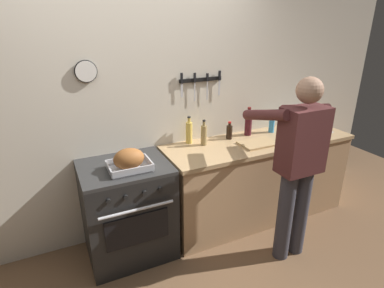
{
  "coord_description": "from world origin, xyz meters",
  "views": [
    {
      "loc": [
        -0.74,
        -1.46,
        2.06
      ],
      "look_at": [
        0.36,
        0.85,
        1.05
      ],
      "focal_mm": 29.49,
      "sensor_mm": 36.0,
      "label": 1
    }
  ],
  "objects_px": {
    "cutting_board": "(258,143)",
    "roasting_pan": "(129,160)",
    "stove": "(128,210)",
    "bottle_soy_sauce": "(229,132)",
    "person_cook": "(298,160)",
    "bottle_cooking_oil": "(189,132)",
    "bottle_wine_red": "(248,123)",
    "bottle_vinegar": "(204,135)",
    "bottle_dish_soap": "(272,123)"
  },
  "relations": [
    {
      "from": "cutting_board",
      "to": "roasting_pan",
      "type": "bearing_deg",
      "value": -179.64
    },
    {
      "from": "stove",
      "to": "bottle_soy_sauce",
      "type": "relative_size",
      "value": 4.84
    },
    {
      "from": "bottle_soy_sauce",
      "to": "person_cook",
      "type": "bearing_deg",
      "value": -77.77
    },
    {
      "from": "roasting_pan",
      "to": "bottle_cooking_oil",
      "type": "bearing_deg",
      "value": 25.65
    },
    {
      "from": "bottle_soy_sauce",
      "to": "bottle_wine_red",
      "type": "bearing_deg",
      "value": 3.9
    },
    {
      "from": "cutting_board",
      "to": "bottle_vinegar",
      "type": "relative_size",
      "value": 1.39
    },
    {
      "from": "bottle_soy_sauce",
      "to": "bottle_wine_red",
      "type": "distance_m",
      "value": 0.25
    },
    {
      "from": "bottle_dish_soap",
      "to": "cutting_board",
      "type": "bearing_deg",
      "value": -146.16
    },
    {
      "from": "roasting_pan",
      "to": "bottle_vinegar",
      "type": "relative_size",
      "value": 1.36
    },
    {
      "from": "roasting_pan",
      "to": "bottle_soy_sauce",
      "type": "xyz_separation_m",
      "value": [
        1.13,
        0.27,
        -0.01
      ]
    },
    {
      "from": "person_cook",
      "to": "bottle_dish_soap",
      "type": "distance_m",
      "value": 0.87
    },
    {
      "from": "roasting_pan",
      "to": "bottle_dish_soap",
      "type": "xyz_separation_m",
      "value": [
        1.66,
        0.25,
        0.02
      ]
    },
    {
      "from": "stove",
      "to": "bottle_wine_red",
      "type": "height_order",
      "value": "bottle_wine_red"
    },
    {
      "from": "roasting_pan",
      "to": "cutting_board",
      "type": "height_order",
      "value": "roasting_pan"
    },
    {
      "from": "bottle_cooking_oil",
      "to": "stove",
      "type": "bearing_deg",
      "value": -161.69
    },
    {
      "from": "bottle_soy_sauce",
      "to": "bottle_wine_red",
      "type": "xyz_separation_m",
      "value": [
        0.25,
        0.02,
        0.05
      ]
    },
    {
      "from": "roasting_pan",
      "to": "bottle_wine_red",
      "type": "xyz_separation_m",
      "value": [
        1.38,
        0.28,
        0.04
      ]
    },
    {
      "from": "stove",
      "to": "bottle_dish_soap",
      "type": "height_order",
      "value": "bottle_dish_soap"
    },
    {
      "from": "cutting_board",
      "to": "bottle_vinegar",
      "type": "distance_m",
      "value": 0.55
    },
    {
      "from": "stove",
      "to": "bottle_soy_sauce",
      "type": "distance_m",
      "value": 1.28
    },
    {
      "from": "bottle_vinegar",
      "to": "bottle_wine_red",
      "type": "xyz_separation_m",
      "value": [
        0.56,
        0.06,
        0.02
      ]
    },
    {
      "from": "cutting_board",
      "to": "bottle_vinegar",
      "type": "xyz_separation_m",
      "value": [
        -0.49,
        0.22,
        0.1
      ]
    },
    {
      "from": "bottle_vinegar",
      "to": "bottle_wine_red",
      "type": "bearing_deg",
      "value": 5.64
    },
    {
      "from": "stove",
      "to": "roasting_pan",
      "type": "relative_size",
      "value": 2.56
    },
    {
      "from": "cutting_board",
      "to": "bottle_cooking_oil",
      "type": "height_order",
      "value": "bottle_cooking_oil"
    },
    {
      "from": "stove",
      "to": "roasting_pan",
      "type": "distance_m",
      "value": 0.54
    },
    {
      "from": "bottle_dish_soap",
      "to": "bottle_wine_red",
      "type": "height_order",
      "value": "bottle_wine_red"
    },
    {
      "from": "roasting_pan",
      "to": "bottle_soy_sauce",
      "type": "height_order",
      "value": "same"
    },
    {
      "from": "cutting_board",
      "to": "bottle_vinegar",
      "type": "height_order",
      "value": "bottle_vinegar"
    },
    {
      "from": "cutting_board",
      "to": "bottle_soy_sauce",
      "type": "bearing_deg",
      "value": 123.89
    },
    {
      "from": "cutting_board",
      "to": "bottle_cooking_oil",
      "type": "relative_size",
      "value": 1.29
    },
    {
      "from": "bottle_cooking_oil",
      "to": "bottle_wine_red",
      "type": "bearing_deg",
      "value": -4.44
    },
    {
      "from": "roasting_pan",
      "to": "bottle_wine_red",
      "type": "relative_size",
      "value": 1.15
    },
    {
      "from": "bottle_vinegar",
      "to": "bottle_soy_sauce",
      "type": "distance_m",
      "value": 0.32
    },
    {
      "from": "person_cook",
      "to": "bottle_wine_red",
      "type": "xyz_separation_m",
      "value": [
        0.07,
        0.83,
        0.08
      ]
    },
    {
      "from": "roasting_pan",
      "to": "cutting_board",
      "type": "bearing_deg",
      "value": 0.36
    },
    {
      "from": "roasting_pan",
      "to": "stove",
      "type": "bearing_deg",
      "value": 104.24
    },
    {
      "from": "bottle_soy_sauce",
      "to": "bottle_cooking_oil",
      "type": "relative_size",
      "value": 0.67
    },
    {
      "from": "roasting_pan",
      "to": "bottle_cooking_oil",
      "type": "distance_m",
      "value": 0.78
    },
    {
      "from": "stove",
      "to": "cutting_board",
      "type": "relative_size",
      "value": 2.5
    },
    {
      "from": "bottle_vinegar",
      "to": "bottle_cooking_oil",
      "type": "distance_m",
      "value": 0.15
    },
    {
      "from": "stove",
      "to": "roasting_pan",
      "type": "height_order",
      "value": "roasting_pan"
    },
    {
      "from": "bottle_wine_red",
      "to": "roasting_pan",
      "type": "bearing_deg",
      "value": -168.31
    },
    {
      "from": "cutting_board",
      "to": "person_cook",
      "type": "bearing_deg",
      "value": -89.77
    },
    {
      "from": "stove",
      "to": "cutting_board",
      "type": "height_order",
      "value": "cutting_board"
    },
    {
      "from": "cutting_board",
      "to": "bottle_dish_soap",
      "type": "relative_size",
      "value": 1.44
    },
    {
      "from": "roasting_pan",
      "to": "bottle_wine_red",
      "type": "distance_m",
      "value": 1.41
    },
    {
      "from": "roasting_pan",
      "to": "bottle_wine_red",
      "type": "height_order",
      "value": "bottle_wine_red"
    },
    {
      "from": "cutting_board",
      "to": "bottle_cooking_oil",
      "type": "xyz_separation_m",
      "value": [
        -0.6,
        0.33,
        0.11
      ]
    },
    {
      "from": "person_cook",
      "to": "bottle_dish_soap",
      "type": "height_order",
      "value": "person_cook"
    }
  ]
}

